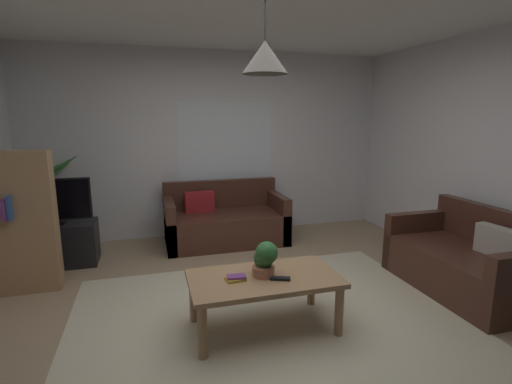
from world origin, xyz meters
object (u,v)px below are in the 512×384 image
(coffee_table, at_px, (264,284))
(book_on_table_1, at_px, (236,277))
(tv_stand, at_px, (56,244))
(bookshelf_corner, at_px, (16,223))
(couch_right_side, at_px, (466,264))
(potted_plant_on_table, at_px, (265,258))
(potted_palm_corner, at_px, (48,203))
(book_on_table_0, at_px, (236,279))
(pendant_lamp, at_px, (265,57))
(couch_under_window, at_px, (225,223))
(tv, at_px, (51,201))
(remote_on_table_0, at_px, (280,279))

(coffee_table, distance_m, book_on_table_1, 0.25)
(tv_stand, xyz_separation_m, bookshelf_corner, (-0.19, -0.65, 0.46))
(couch_right_side, distance_m, potted_plant_on_table, 2.16)
(potted_palm_corner, height_order, bookshelf_corner, bookshelf_corner)
(book_on_table_0, xyz_separation_m, potted_palm_corner, (-1.85, 2.49, 0.18))
(bookshelf_corner, relative_size, pendant_lamp, 2.36)
(couch_under_window, height_order, tv, tv)
(book_on_table_0, bearing_deg, remote_on_table_0, -15.49)
(couch_right_side, relative_size, potted_palm_corner, 1.09)
(potted_plant_on_table, bearing_deg, tv_stand, 134.84)
(potted_plant_on_table, xyz_separation_m, tv, (-1.94, 1.93, 0.17))
(remote_on_table_0, height_order, bookshelf_corner, bookshelf_corner)
(tv, xyz_separation_m, bookshelf_corner, (-0.19, -0.62, -0.06))
(bookshelf_corner, bearing_deg, book_on_table_0, -35.24)
(couch_under_window, height_order, bookshelf_corner, bookshelf_corner)
(coffee_table, relative_size, potted_plant_on_table, 4.16)
(couch_under_window, xyz_separation_m, bookshelf_corner, (-2.24, -0.92, 0.43))
(remote_on_table_0, bearing_deg, bookshelf_corner, 79.27)
(pendant_lamp, bearing_deg, book_on_table_1, -177.86)
(book_on_table_0, height_order, remote_on_table_0, remote_on_table_0)
(remote_on_table_0, xyz_separation_m, pendant_lamp, (-0.10, 0.10, 1.67))
(couch_under_window, xyz_separation_m, pendant_lamp, (-0.13, -2.24, 1.86))
(book_on_table_1, relative_size, potted_plant_on_table, 0.51)
(couch_right_side, relative_size, pendant_lamp, 2.46)
(couch_right_side, bearing_deg, book_on_table_1, -86.96)
(remote_on_table_0, distance_m, potted_plant_on_table, 0.20)
(couch_right_side, distance_m, remote_on_table_0, 2.06)
(couch_right_side, bearing_deg, couch_under_window, -136.48)
(book_on_table_0, height_order, potted_plant_on_table, potted_plant_on_table)
(coffee_table, bearing_deg, bookshelf_corner, 148.02)
(coffee_table, height_order, pendant_lamp, pendant_lamp)
(book_on_table_1, bearing_deg, coffee_table, 2.14)
(book_on_table_0, xyz_separation_m, book_on_table_1, (0.01, -0.00, 0.02))
(remote_on_table_0, bearing_deg, book_on_table_0, 96.43)
(couch_right_side, height_order, potted_palm_corner, potted_palm_corner)
(potted_palm_corner, bearing_deg, couch_under_window, -6.35)
(coffee_table, relative_size, tv, 1.42)
(couch_right_side, distance_m, tv, 4.49)
(potted_palm_corner, bearing_deg, book_on_table_0, -53.38)
(tv_stand, xyz_separation_m, tv, (0.00, -0.02, 0.52))
(couch_right_side, relative_size, book_on_table_0, 9.50)
(remote_on_table_0, distance_m, tv, 2.89)
(tv_stand, bearing_deg, couch_right_side, -24.40)
(bookshelf_corner, bearing_deg, couch_under_window, 22.34)
(coffee_table, xyz_separation_m, pendant_lamp, (0.00, -0.00, 1.75))
(bookshelf_corner, bearing_deg, potted_palm_corner, 88.91)
(potted_plant_on_table, bearing_deg, tv, 135.16)
(couch_right_side, bearing_deg, remote_on_table_0, -83.90)
(book_on_table_1, height_order, tv_stand, tv_stand)
(book_on_table_0, relative_size, bookshelf_corner, 0.11)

